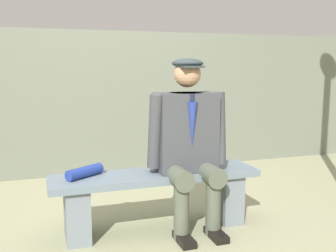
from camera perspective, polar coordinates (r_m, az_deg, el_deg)
name	(u,v)px	position (r m, az deg, el deg)	size (l,w,h in m)	color
ground_plane	(156,228)	(3.11, -1.74, -14.66)	(30.00, 30.00, 0.00)	gray
bench	(156,192)	(3.01, -1.76, -9.61)	(1.57, 0.38, 0.44)	slate
seated_man	(188,139)	(2.94, 2.98, -1.84)	(0.63, 0.54, 1.29)	#3E4044
rolled_magazine	(85,172)	(2.90, -12.02, -6.55)	(0.08, 0.08, 0.29)	navy
stadium_wall	(111,102)	(4.67, -8.30, 3.45)	(12.00, 0.24, 1.63)	#646B5B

